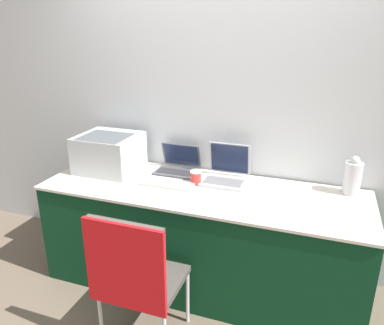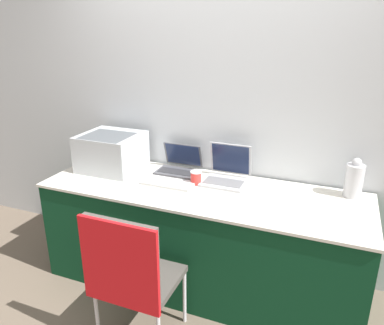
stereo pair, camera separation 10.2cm
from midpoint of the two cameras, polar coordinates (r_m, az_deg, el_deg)
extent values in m
plane|color=#6B5B4C|center=(2.85, -0.45, -21.81)|extent=(14.00, 14.00, 0.00)
cube|color=silver|center=(2.94, 5.49, 8.10)|extent=(8.00, 0.05, 2.60)
cube|color=#0C381E|center=(2.90, 2.39, -11.47)|extent=(2.33, 0.74, 0.78)
cube|color=silver|center=(2.71, 2.51, -4.27)|extent=(2.35, 0.76, 0.02)
cube|color=#B2B7BC|center=(3.10, -11.22, 1.61)|extent=(0.46, 0.43, 0.29)
cube|color=#51565B|center=(3.03, -11.81, 3.54)|extent=(0.37, 0.33, 0.05)
cube|color=#4C4C51|center=(2.99, -1.39, -1.51)|extent=(0.32, 0.20, 0.02)
cube|color=#2D2D30|center=(2.98, -1.47, -1.38)|extent=(0.29, 0.11, 0.00)
cube|color=#4C4C51|center=(3.07, -0.40, 1.18)|extent=(0.32, 0.07, 0.20)
cube|color=#192342|center=(3.06, -0.45, 1.18)|extent=(0.29, 0.06, 0.18)
cube|color=#B7B7BC|center=(2.81, 5.94, -3.07)|extent=(0.32, 0.26, 0.02)
cube|color=slate|center=(2.79, 5.88, -2.97)|extent=(0.28, 0.14, 0.00)
cube|color=#B7B7BC|center=(2.90, 6.92, 0.53)|extent=(0.32, 0.06, 0.26)
cube|color=#192342|center=(2.90, 6.88, 0.51)|extent=(0.29, 0.05, 0.23)
cube|color=silver|center=(2.79, -2.67, -3.14)|extent=(0.39, 0.17, 0.02)
cylinder|color=red|center=(2.78, 1.65, -2.40)|extent=(0.08, 0.08, 0.09)
cylinder|color=white|center=(2.76, 1.66, -1.44)|extent=(0.08, 0.08, 0.01)
cylinder|color=silver|center=(2.80, 24.42, -2.57)|extent=(0.12, 0.12, 0.23)
sphere|color=silver|center=(2.75, 24.81, -0.05)|extent=(0.07, 0.07, 0.07)
cube|color=#4C4742|center=(2.46, -6.55, -17.15)|extent=(0.46, 0.42, 0.04)
cube|color=#4C4742|center=(2.17, -9.32, -14.37)|extent=(0.46, 0.03, 0.49)
cylinder|color=silver|center=(2.81, -8.45, -17.52)|extent=(0.02, 0.02, 0.41)
cylinder|color=silver|center=(2.66, 0.03, -19.81)|extent=(0.02, 0.02, 0.41)
cylinder|color=silver|center=(2.57, -13.04, -22.13)|extent=(0.02, 0.02, 0.41)
cube|color=red|center=(2.16, -9.66, -15.27)|extent=(0.48, 0.02, 0.54)
camera|label=1|loc=(0.05, -88.92, 0.39)|focal=35.00mm
camera|label=2|loc=(0.05, 91.08, -0.39)|focal=35.00mm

